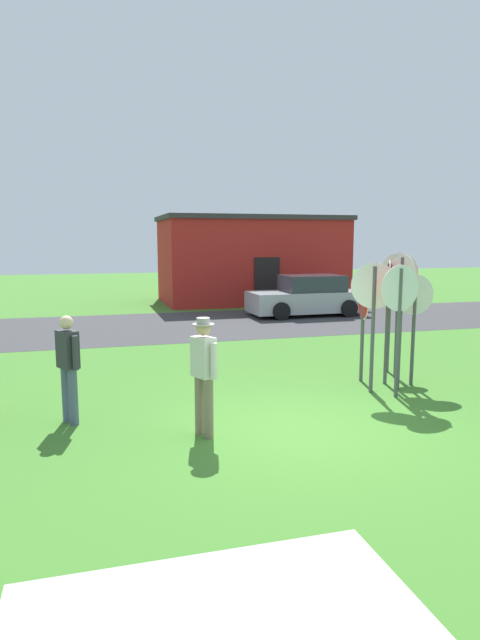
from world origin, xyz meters
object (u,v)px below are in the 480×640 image
(stop_sign_center_cluster, at_px, (374,303))
(person_near_signs, at_px, (68,363))
(stop_sign_low_front, at_px, (401,299))
(parked_car_on_street, at_px, (307,297))
(stop_sign_rear_left, at_px, (398,294))
(stop_sign_far_back, at_px, (399,307))
(stop_sign_rear_right, at_px, (414,310))
(person_on_left, at_px, (204,370))
(stop_sign_tallest, at_px, (363,315))
(stop_sign_nearest, at_px, (390,303))
(stop_sign_leaning_right, at_px, (388,300))

(stop_sign_center_cluster, bearing_deg, person_near_signs, -177.02)
(stop_sign_low_front, bearing_deg, parked_car_on_street, 76.89)
(stop_sign_center_cluster, height_order, stop_sign_rear_left, stop_sign_rear_left)
(stop_sign_far_back, bearing_deg, stop_sign_rear_right, 40.98)
(stop_sign_rear_left, distance_m, stop_sign_rear_right, 0.60)
(person_on_left, bearing_deg, stop_sign_rear_right, 19.76)
(stop_sign_rear_right, xyz_separation_m, stop_sign_tallest, (-0.80, 0.55, -0.14))
(stop_sign_center_cluster, bearing_deg, stop_sign_nearest, 49.56)
(stop_sign_rear_right, relative_size, person_near_signs, 1.28)
(stop_sign_low_front, height_order, stop_sign_nearest, stop_sign_low_front)
(stop_sign_low_front, xyz_separation_m, stop_sign_rear_right, (0.44, 0.22, -0.25))
(stop_sign_tallest, xyz_separation_m, stop_sign_far_back, (0.07, -1.18, 0.31))
(stop_sign_center_cluster, distance_m, stop_sign_low_front, 0.58)
(stop_sign_rear_right, distance_m, person_on_left, 4.79)
(stop_sign_tallest, relative_size, person_near_signs, 1.18)
(stop_sign_center_cluster, xyz_separation_m, stop_sign_nearest, (1.15, 1.35, -0.19))
(stop_sign_low_front, distance_m, stop_sign_tallest, 0.94)
(stop_sign_low_front, distance_m, stop_sign_nearest, 1.48)
(stop_sign_low_front, bearing_deg, stop_sign_rear_left, 61.87)
(parked_car_on_street, xyz_separation_m, stop_sign_rear_right, (-1.89, -9.78, 0.79))
(person_on_left, bearing_deg, person_near_signs, 149.77)
(parked_car_on_street, height_order, stop_sign_leaning_right, stop_sign_leaning_right)
(stop_sign_low_front, xyz_separation_m, stop_sign_rear_left, (0.41, 0.76, 0.01))
(stop_sign_center_cluster, relative_size, stop_sign_rear_left, 0.94)
(stop_sign_rear_left, distance_m, stop_sign_far_back, 1.37)
(stop_sign_nearest, bearing_deg, parked_car_on_street, 78.55)
(stop_sign_center_cluster, height_order, stop_sign_tallest, stop_sign_center_cluster)
(stop_sign_far_back, relative_size, person_on_left, 1.38)
(stop_sign_tallest, bearing_deg, stop_sign_far_back, -86.66)
(stop_sign_far_back, xyz_separation_m, person_near_signs, (-5.64, 0.13, -0.70))
(stop_sign_rear_right, bearing_deg, person_near_signs, -175.43)
(stop_sign_low_front, bearing_deg, stop_sign_far_back, -125.58)
(stop_sign_center_cluster, xyz_separation_m, person_near_signs, (-5.36, -0.28, -0.72))
(stop_sign_tallest, height_order, stop_sign_leaning_right, stop_sign_leaning_right)
(stop_sign_rear_left, distance_m, stop_sign_tallest, 0.87)
(stop_sign_leaning_right, height_order, person_near_signs, stop_sign_leaning_right)
(stop_sign_far_back, relative_size, person_near_signs, 1.42)
(stop_sign_rear_left, xyz_separation_m, person_on_left, (-4.45, -2.15, -0.76))
(person_on_left, bearing_deg, stop_sign_far_back, 14.58)
(person_near_signs, height_order, person_on_left, person_on_left)
(parked_car_on_street, height_order, stop_sign_far_back, stop_sign_far_back)
(stop_sign_rear_right, relative_size, stop_sign_tallest, 1.09)
(stop_sign_rear_left, xyz_separation_m, stop_sign_rear_right, (0.03, -0.54, -0.26))
(stop_sign_center_cluster, xyz_separation_m, stop_sign_rear_left, (0.98, 0.77, 0.07))
(stop_sign_center_cluster, height_order, person_near_signs, stop_sign_center_cluster)
(stop_sign_rear_left, bearing_deg, stop_sign_tallest, 179.33)
(stop_sign_low_front, height_order, stop_sign_far_back, stop_sign_low_front)
(stop_sign_center_cluster, relative_size, stop_sign_far_back, 1.01)
(parked_car_on_street, height_order, stop_sign_center_cluster, stop_sign_center_cluster)
(stop_sign_center_cluster, relative_size, stop_sign_rear_right, 1.12)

